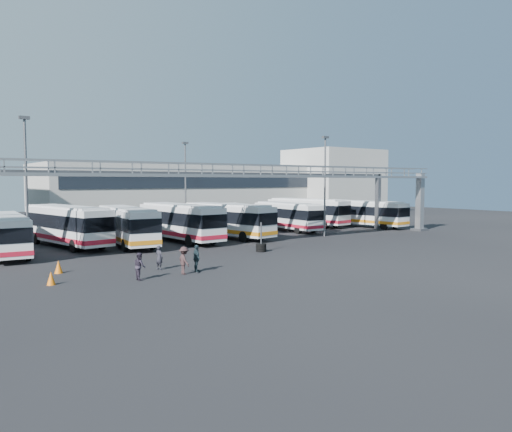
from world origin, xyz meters
TOP-DOWN VIEW (x-y plane):
  - ground at (0.00, 0.00)m, footprint 140.00×140.00m
  - gantry at (0.00, 5.87)m, footprint 51.40×5.15m
  - warehouse at (12.00, 38.00)m, footprint 42.00×14.00m
  - building_right at (38.00, 32.00)m, footprint 14.00×12.00m
  - light_pole_left at (-16.00, 8.00)m, footprint 0.70×0.35m
  - light_pole_mid at (12.00, 7.00)m, footprint 0.70×0.35m
  - light_pole_back at (4.00, 22.00)m, footprint 0.70×0.35m
  - bus_1 at (-16.88, 11.18)m, footprint 3.19×10.57m
  - bus_2 at (-11.66, 14.06)m, footprint 4.57×11.89m
  - bus_3 at (-7.29, 11.68)m, footprint 3.66×11.35m
  - bus_4 at (-2.01, 11.76)m, footprint 3.20×11.68m
  - bus_5 at (3.06, 11.59)m, footprint 4.50×11.53m
  - bus_6 at (8.28, 16.67)m, footprint 4.20×10.30m
  - bus_7 at (12.70, 13.76)m, footprint 3.16×10.70m
  - bus_8 at (18.43, 16.85)m, footprint 4.36×11.63m
  - bus_9 at (23.40, 11.57)m, footprint 3.32×10.82m
  - pedestrian_a at (-10.02, -0.87)m, footprint 0.54×0.66m
  - pedestrian_b at (-12.34, -3.26)m, footprint 0.66×0.81m
  - pedestrian_c at (-9.49, -3.25)m, footprint 0.69×1.13m
  - pedestrian_d at (-8.47, -2.97)m, footprint 0.61×1.06m
  - cone_left at (-16.84, -1.78)m, footprint 0.51×0.51m
  - cone_right at (-15.59, 1.59)m, footprint 0.53×0.53m
  - tire_stack at (0.09, 1.83)m, footprint 0.83×0.83m

SIDE VIEW (x-z plane):
  - ground at x=0.00m, z-range 0.00..0.00m
  - cone_left at x=-16.84m, z-range 0.00..0.74m
  - cone_right at x=-15.59m, z-range 0.00..0.80m
  - tire_stack at x=0.09m, z-range -0.79..1.59m
  - pedestrian_a at x=-10.02m, z-range 0.00..1.56m
  - pedestrian_b at x=-12.34m, z-range 0.00..1.58m
  - pedestrian_c at x=-9.49m, z-range 0.00..1.69m
  - pedestrian_d at x=-8.47m, z-range 0.00..1.71m
  - bus_6 at x=8.28m, z-range 0.16..3.21m
  - bus_1 at x=-16.88m, z-range 0.17..3.33m
  - bus_7 at x=12.70m, z-range 0.17..3.38m
  - bus_9 at x=23.40m, z-range 0.17..3.41m
  - bus_3 at x=-7.29m, z-range 0.18..3.57m
  - bus_5 at x=3.06m, z-range 0.18..3.60m
  - bus_8 at x=18.43m, z-range 0.18..3.64m
  - bus_4 at x=-2.01m, z-range 0.19..3.70m
  - bus_2 at x=-11.66m, z-range 0.19..3.71m
  - warehouse at x=12.00m, z-range 0.00..8.00m
  - building_right at x=38.00m, z-range 0.00..11.00m
  - gantry at x=0.00m, z-range 1.96..9.06m
  - light_pole_left at x=-16.00m, z-range 0.62..10.83m
  - light_pole_mid at x=12.00m, z-range 0.62..10.83m
  - light_pole_back at x=4.00m, z-range 0.62..10.83m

